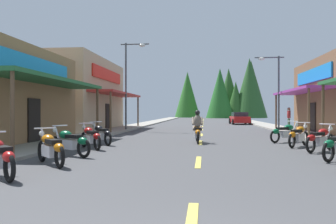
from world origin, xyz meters
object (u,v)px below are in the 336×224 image
Objects in this scene: motorcycle_parked_left_2 at (70,142)px; parked_car_curbside at (240,118)px; motorcycle_parked_right_4 at (298,135)px; motorcycle_parked_left_1 at (51,148)px; motorcycle_parked_left_3 at (91,137)px; pedestrian_by_shop at (289,117)px; streetlamp_right at (274,81)px; motorcycle_parked_left_4 at (101,134)px; motorcycle_parked_right_5 at (285,132)px; rider_cruising_lead at (197,129)px; streetlamp_left at (130,74)px; motorcycle_parked_right_3 at (320,139)px.

parked_car_curbside is (8.58, 29.61, 0.20)m from motorcycle_parked_left_2.
motorcycle_parked_left_1 is (-8.31, -5.96, 0.00)m from motorcycle_parked_right_4.
pedestrian_by_shop reaches higher than motorcycle_parked_left_3.
streetlamp_right is 3.44× the size of motorcycle_parked_left_4.
parked_car_curbside is (8.37, 31.53, 0.20)m from motorcycle_parked_left_1.
motorcycle_parked_right_4 is at bearing -123.76° from motorcycle_parked_left_2.
motorcycle_parked_right_5 is at bearing 176.83° from parked_car_curbside.
motorcycle_parked_right_4 is 1.08× the size of motorcycle_parked_left_4.
streetlamp_right is 3.16× the size of pedestrian_by_shop.
parked_car_curbside is (-2.75, 11.85, -0.38)m from pedestrian_by_shop.
parked_car_curbside reaches higher than motorcycle_parked_right_4.
pedestrian_by_shop is (11.33, 17.77, 0.57)m from motorcycle_parked_left_2.
motorcycle_parked_left_3 is at bearing 136.90° from motorcycle_parked_right_4.
parked_car_curbside reaches higher than motorcycle_parked_left_2.
motorcycle_parked_left_1 is 32.63m from parked_car_curbside.
rider_cruising_lead is at bearing 152.38° from motorcycle_parked_right_5.
motorcycle_parked_left_4 is at bearing -57.09° from motorcycle_parked_left_2.
streetlamp_left reaches higher than motorcycle_parked_right_5.
motorcycle_parked_right_5 is at bearing -88.35° from motorcycle_parked_left_1.
pedestrian_by_shop is at bearing 11.80° from streetlamp_left.
motorcycle_parked_left_1 is 0.95× the size of motorcycle_parked_left_3.
rider_cruising_lead is at bearing -117.85° from streetlamp_right.
motorcycle_parked_right_5 is at bearing -104.27° from motorcycle_parked_left_3.
pedestrian_by_shop is (2.89, 11.67, 0.57)m from motorcycle_parked_right_5.
motorcycle_parked_left_4 is at bearing -39.26° from motorcycle_parked_left_1.
motorcycle_parked_right_5 is 11.49m from motorcycle_parked_left_1.
parked_car_curbside is (8.60, 27.37, 0.20)m from motorcycle_parked_left_3.
streetlamp_left is 13.53m from motorcycle_parked_left_3.
motorcycle_parked_left_1 is 0.87× the size of motorcycle_parked_left_2.
streetlamp_left is 3.74× the size of motorcycle_parked_right_4.
motorcycle_parked_left_2 is at bearing 179.30° from motorcycle_parked_right_5.
streetlamp_left reaches higher than motorcycle_parked_left_4.
streetlamp_left is 13.20m from pedestrian_by_shop.
pedestrian_by_shop is (11.12, 19.69, 0.57)m from motorcycle_parked_left_1.
rider_cruising_lead is at bearing -127.77° from pedestrian_by_shop.
motorcycle_parked_right_4 is 25.58m from parked_car_curbside.
motorcycle_parked_left_1 is 0.91× the size of pedestrian_by_shop.
pedestrian_by_shop is at bearing -81.48° from motorcycle_parked_left_4.
motorcycle_parked_left_4 is at bearing 158.32° from parked_car_curbside.
rider_cruising_lead is at bearing 166.88° from parked_car_curbside.
pedestrian_by_shop is (2.49, 15.53, 0.57)m from motorcycle_parked_right_3.
motorcycle_parked_right_4 is (-0.33, 1.80, 0.00)m from motorcycle_parked_right_3.
motorcycle_parked_left_4 is (-8.58, -2.04, 0.00)m from motorcycle_parked_right_5.
motorcycle_parked_left_1 is at bearing 148.55° from rider_cruising_lead.
streetlamp_left reaches higher than streetlamp_right.
pedestrian_by_shop is at bearing 39.54° from motorcycle_parked_right_5.
rider_cruising_lead is (3.98, 7.35, 0.17)m from motorcycle_parked_left_1.
streetlamp_left is 15.69m from motorcycle_parked_left_2.
streetlamp_left is at bearing -175.91° from pedestrian_by_shop.
motorcycle_parked_left_2 is 6.86m from rider_cruising_lead.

